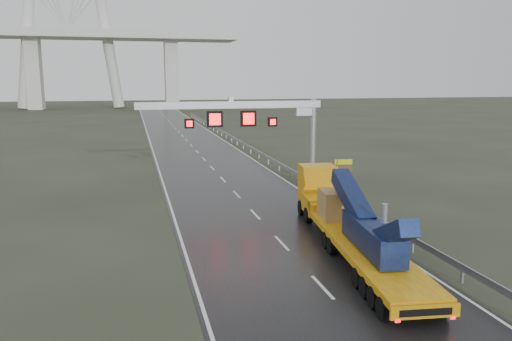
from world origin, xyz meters
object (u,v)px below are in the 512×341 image
object	(u,v)px
sign_gantry	(257,119)
heavy_haul_truck	(344,215)
striped_barrier	(307,179)
exit_sign_pair	(343,168)

from	to	relation	value
sign_gantry	heavy_haul_truck	size ratio (longest dim) A/B	0.88
sign_gantry	striped_barrier	distance (m)	6.53
heavy_haul_truck	exit_sign_pair	world-z (taller)	heavy_haul_truck
heavy_haul_truck	striped_barrier	size ratio (longest dim) A/B	14.09
exit_sign_pair	striped_barrier	world-z (taller)	exit_sign_pair
sign_gantry	striped_barrier	size ratio (longest dim) A/B	12.35
sign_gantry	exit_sign_pair	size ratio (longest dim) A/B	6.04
exit_sign_pair	striped_barrier	distance (m)	3.18
exit_sign_pair	striped_barrier	size ratio (longest dim) A/B	2.05
striped_barrier	heavy_haul_truck	bearing A→B (deg)	-97.60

